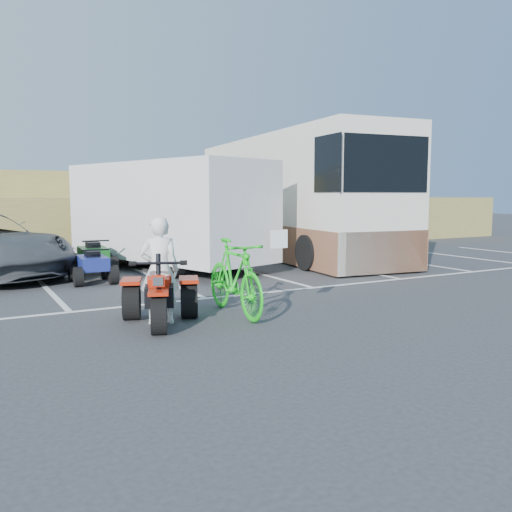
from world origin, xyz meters
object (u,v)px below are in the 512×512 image
rider (159,270)px  cargo_trailer (168,212)px  quad_atv_blue (93,283)px  rv_motorhome (290,205)px  quad_atv_green (94,273)px  green_dirt_bike (235,277)px  red_trike_atv (160,325)px

rider → cargo_trailer: 6.93m
cargo_trailer → quad_atv_blue: cargo_trailer is taller
quad_atv_blue → rv_motorhome: bearing=24.5°
quad_atv_blue → quad_atv_green: 1.65m
cargo_trailer → quad_atv_blue: size_ratio=5.20×
cargo_trailer → quad_atv_green: 2.72m
rider → green_dirt_bike: rider is taller
red_trike_atv → green_dirt_bike: green_dirt_bike is taller
cargo_trailer → rv_motorhome: bearing=-2.5°
green_dirt_bike → cargo_trailer: bearing=83.1°
cargo_trailer → rv_motorhome: rv_motorhome is taller
rider → green_dirt_bike: bearing=-160.9°
rv_motorhome → quad_atv_blue: size_ratio=8.59×
green_dirt_bike → quad_atv_blue: bearing=109.3°
green_dirt_bike → cargo_trailer: 6.62m
green_dirt_bike → red_trike_atv: bearing=-172.7°
rider → rv_motorhome: (7.53, 7.81, 0.87)m
quad_atv_green → rv_motorhome: bearing=15.1°
rv_motorhome → rider: bearing=-127.5°
red_trike_atv → quad_atv_blue: size_ratio=1.29×
red_trike_atv → green_dirt_bike: 1.58m
red_trike_atv → rv_motorhome: 11.13m
green_dirt_bike → rv_motorhome: size_ratio=0.19×
red_trike_atv → rider: 0.90m
rider → rv_motorhome: bearing=-113.8°
rider → quad_atv_green: rider is taller
cargo_trailer → quad_atv_green: cargo_trailer is taller
cargo_trailer → rv_motorhome: size_ratio=0.60×
quad_atv_blue → cargo_trailer: bearing=35.8°
rider → cargo_trailer: bearing=-90.8°
cargo_trailer → quad_atv_blue: 3.43m
cargo_trailer → quad_atv_blue: (-2.53, -1.64, -1.64)m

